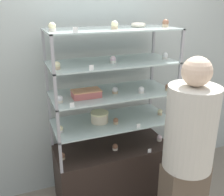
# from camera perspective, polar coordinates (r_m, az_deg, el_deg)

# --- Properties ---
(ground_plane) EXTENTS (20.00, 20.00, 0.00)m
(ground_plane) POSITION_cam_1_polar(r_m,az_deg,el_deg) (3.11, 0.00, -20.41)
(ground_plane) COLOR gray
(back_wall) EXTENTS (8.00, 0.05, 2.60)m
(back_wall) POSITION_cam_1_polar(r_m,az_deg,el_deg) (2.84, -3.00, 5.39)
(back_wall) COLOR #A8B2AD
(back_wall) RESTS_ON ground_plane
(display_base) EXTENTS (1.16, 0.53, 0.62)m
(display_base) POSITION_cam_1_polar(r_m,az_deg,el_deg) (2.92, 0.00, -15.76)
(display_base) COLOR black
(display_base) RESTS_ON ground_plane
(display_riser_lower) EXTENTS (1.16, 0.53, 0.30)m
(display_riser_lower) POSITION_cam_1_polar(r_m,az_deg,el_deg) (2.62, 0.00, -5.25)
(display_riser_lower) COLOR #99999E
(display_riser_lower) RESTS_ON display_base
(display_riser_middle) EXTENTS (1.16, 0.53, 0.30)m
(display_riser_middle) POSITION_cam_1_polar(r_m,az_deg,el_deg) (2.50, 0.00, 0.89)
(display_riser_middle) COLOR #99999E
(display_riser_middle) RESTS_ON display_riser_lower
(display_riser_upper) EXTENTS (1.16, 0.53, 0.30)m
(display_riser_upper) POSITION_cam_1_polar(r_m,az_deg,el_deg) (2.42, 0.00, 7.51)
(display_riser_upper) COLOR #99999E
(display_riser_upper) RESTS_ON display_riser_middle
(display_riser_top) EXTENTS (1.16, 0.53, 0.30)m
(display_riser_top) POSITION_cam_1_polar(r_m,az_deg,el_deg) (2.38, 0.00, 14.50)
(display_riser_top) COLOR #99999E
(display_riser_top) RESTS_ON display_riser_upper
(layer_cake_centerpiece) EXTENTS (0.17, 0.17, 0.10)m
(layer_cake_centerpiece) POSITION_cam_1_polar(r_m,az_deg,el_deg) (2.56, -2.71, -4.17)
(layer_cake_centerpiece) COLOR beige
(layer_cake_centerpiece) RESTS_ON display_riser_lower
(sheet_cake_frosted) EXTENTS (0.26, 0.15, 0.07)m
(sheet_cake_frosted) POSITION_cam_1_polar(r_m,az_deg,el_deg) (2.37, -5.63, 1.00)
(sheet_cake_frosted) COLOR #C66660
(sheet_cake_frosted) RESTS_ON display_riser_middle
(cupcake_0) EXTENTS (0.06, 0.06, 0.07)m
(cupcake_0) POSITION_cam_1_polar(r_m,az_deg,el_deg) (2.58, -10.80, -12.33)
(cupcake_0) COLOR #CCB28C
(cupcake_0) RESTS_ON display_base
(cupcake_1) EXTENTS (0.06, 0.06, 0.07)m
(cupcake_1) POSITION_cam_1_polar(r_m,az_deg,el_deg) (2.68, 0.68, -10.62)
(cupcake_1) COLOR beige
(cupcake_1) RESTS_ON display_base
(cupcake_2) EXTENTS (0.06, 0.06, 0.07)m
(cupcake_2) POSITION_cam_1_polar(r_m,az_deg,el_deg) (2.88, 10.28, -8.56)
(cupcake_2) COLOR beige
(cupcake_2) RESTS_ON display_base
(price_tag_0) EXTENTS (0.04, 0.00, 0.04)m
(price_tag_0) POSITION_cam_1_polar(r_m,az_deg,el_deg) (2.66, 8.17, -11.31)
(price_tag_0) COLOR white
(price_tag_0) RESTS_ON display_base
(cupcake_3) EXTENTS (0.05, 0.05, 0.06)m
(cupcake_3) POSITION_cam_1_polar(r_m,az_deg,el_deg) (2.42, -11.15, -6.67)
(cupcake_3) COLOR white
(cupcake_3) RESTS_ON display_riser_lower
(cupcake_4) EXTENTS (0.05, 0.05, 0.06)m
(cupcake_4) POSITION_cam_1_polar(r_m,az_deg,el_deg) (2.53, 0.83, -5.03)
(cupcake_4) COLOR #CCB28C
(cupcake_4) RESTS_ON display_riser_lower
(cupcake_5) EXTENTS (0.05, 0.05, 0.06)m
(cupcake_5) POSITION_cam_1_polar(r_m,az_deg,el_deg) (2.77, 10.40, -3.02)
(cupcake_5) COLOR #CCB28C
(cupcake_5) RESTS_ON display_riser_lower
(price_tag_1) EXTENTS (0.04, 0.00, 0.04)m
(price_tag_1) POSITION_cam_1_polar(r_m,az_deg,el_deg) (2.46, 5.80, -6.06)
(price_tag_1) COLOR white
(price_tag_1) RESTS_ON display_riser_lower
(cupcake_6) EXTENTS (0.05, 0.05, 0.07)m
(cupcake_6) POSITION_cam_1_polar(r_m,az_deg,el_deg) (2.27, -11.30, -0.28)
(cupcake_6) COLOR beige
(cupcake_6) RESTS_ON display_riser_middle
(cupcake_7) EXTENTS (0.05, 0.05, 0.07)m
(cupcake_7) POSITION_cam_1_polar(r_m,az_deg,el_deg) (2.46, 0.67, 1.69)
(cupcake_7) COLOR #CCB28C
(cupcake_7) RESTS_ON display_riser_middle
(cupcake_8) EXTENTS (0.05, 0.05, 0.07)m
(cupcake_8) POSITION_cam_1_polar(r_m,az_deg,el_deg) (2.48, 6.39, 1.74)
(cupcake_8) COLOR white
(cupcake_8) RESTS_ON display_riser_middle
(cupcake_9) EXTENTS (0.05, 0.05, 0.07)m
(cupcake_9) POSITION_cam_1_polar(r_m,az_deg,el_deg) (2.60, 12.09, 2.29)
(cupcake_9) COLOR #CCB28C
(cupcake_9) RESTS_ON display_riser_middle
(price_tag_2) EXTENTS (0.04, 0.00, 0.04)m
(price_tag_2) POSITION_cam_1_polar(r_m,az_deg,el_deg) (2.15, -8.69, -1.54)
(price_tag_2) COLOR white
(price_tag_2) RESTS_ON display_riser_middle
(cupcake_10) EXTENTS (0.05, 0.05, 0.06)m
(cupcake_10) POSITION_cam_1_polar(r_m,az_deg,el_deg) (2.17, -11.87, 6.92)
(cupcake_10) COLOR #CCB28C
(cupcake_10) RESTS_ON display_riser_upper
(cupcake_11) EXTENTS (0.05, 0.05, 0.06)m
(cupcake_11) POSITION_cam_1_polar(r_m,az_deg,el_deg) (2.35, 0.23, 8.33)
(cupcake_11) COLOR white
(cupcake_11) RESTS_ON display_riser_upper
(cupcake_12) EXTENTS (0.05, 0.05, 0.06)m
(cupcake_12) POSITION_cam_1_polar(r_m,az_deg,el_deg) (2.57, 11.46, 8.97)
(cupcake_12) COLOR white
(cupcake_12) RESTS_ON display_riser_upper
(price_tag_3) EXTENTS (0.04, 0.00, 0.04)m
(price_tag_3) POSITION_cam_1_polar(r_m,az_deg,el_deg) (2.10, -4.50, 6.60)
(price_tag_3) COLOR white
(price_tag_3) RESTS_ON display_riser_upper
(cupcake_13) EXTENTS (0.06, 0.06, 0.07)m
(cupcake_13) POSITION_cam_1_polar(r_m,az_deg,el_deg) (2.17, -12.91, 14.82)
(cupcake_13) COLOR beige
(cupcake_13) RESTS_ON display_riser_top
(cupcake_14) EXTENTS (0.06, 0.06, 0.07)m
(cupcake_14) POSITION_cam_1_polar(r_m,az_deg,el_deg) (2.30, 0.57, 15.58)
(cupcake_14) COLOR #CCB28C
(cupcake_14) RESTS_ON display_riser_top
(cupcake_15) EXTENTS (0.06, 0.06, 0.07)m
(cupcake_15) POSITION_cam_1_polar(r_m,az_deg,el_deg) (2.55, 11.58, 15.65)
(cupcake_15) COLOR #CCB28C
(cupcake_15) RESTS_ON display_riser_top
(price_tag_4) EXTENTS (0.04, 0.00, 0.04)m
(price_tag_4) POSITION_cam_1_polar(r_m,az_deg,el_deg) (2.02, -7.98, 14.46)
(price_tag_4) COLOR white
(price_tag_4) RESTS_ON display_riser_top
(donut_glazed) EXTENTS (0.14, 0.14, 0.04)m
(donut_glazed) POSITION_cam_1_polar(r_m,az_deg,el_deg) (2.52, 5.77, 15.57)
(donut_glazed) COLOR #EFE5CC
(donut_glazed) RESTS_ON display_riser_top
(customer_figure) EXTENTS (0.39, 0.39, 1.67)m
(customer_figure) POSITION_cam_1_polar(r_m,az_deg,el_deg) (2.21, 16.13, -11.46)
(customer_figure) COLOR brown
(customer_figure) RESTS_ON ground_plane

